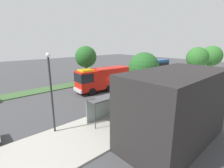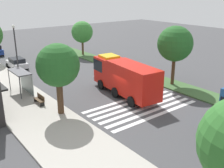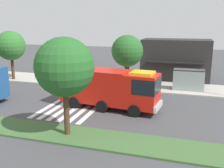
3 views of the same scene
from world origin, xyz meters
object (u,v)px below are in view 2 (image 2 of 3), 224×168
Objects in this scene: fire_truck at (123,76)px; parked_car_west at (17,63)px; bus_stop_shelter at (23,77)px; median_tree_far_west at (175,44)px; bench_near_shelter at (40,99)px; street_lamp at (16,49)px; sidewalk_tree_center at (58,66)px; median_tree_west at (82,32)px.

fire_truck reaches higher than parked_car_west.
median_tree_far_west is (-8.04, -14.97, 3.07)m from bus_stop_shelter.
bench_near_shelter is at bearing 74.86° from median_tree_far_west.
street_lamp is 1.06× the size of sidewalk_tree_center.
median_tree_far_west is at bearing 180.00° from median_tree_west.
fire_truck is at bearing -108.15° from bench_near_shelter.
median_tree_west is (16.02, -14.94, 3.45)m from bench_near_shelter.
street_lamp is (4.58, -1.07, 2.21)m from bus_stop_shelter.
sidewalk_tree_center reaches higher than fire_truck.
median_tree_far_west reaches higher than sidewalk_tree_center.
median_tree_far_west is (-12.62, -13.90, 0.86)m from street_lamp.
street_lamp reaches higher than fire_truck.
fire_truck is 8.95m from bench_near_shelter.
sidewalk_tree_center is at bearing 86.62° from median_tree_far_west.
bus_stop_shelter is at bearing 61.76° from median_tree_far_west.
bus_stop_shelter reaches higher than bench_near_shelter.
median_tree_west reaches higher than bus_stop_shelter.
parked_car_west is 12.61m from median_tree_west.
fire_truck reaches higher than bench_near_shelter.
sidewalk_tree_center is (-3.20, -0.65, 3.98)m from bench_near_shelter.
median_tree_far_west is at bearing -95.14° from fire_truck.
median_tree_far_west reaches higher than median_tree_west.
bench_near_shelter is at bearing -179.58° from bus_stop_shelter.
sidewalk_tree_center is at bearing -174.64° from bus_stop_shelter.
bus_stop_shelter is (-10.49, 2.88, 1.06)m from parked_car_west.
sidewalk_tree_center is at bearing 99.35° from fire_truck.
bus_stop_shelter is 0.55× the size of sidewalk_tree_center.
fire_truck is at bearing -162.76° from parked_car_west.
sidewalk_tree_center is (-11.78, 0.40, 0.48)m from street_lamp.
fire_truck is at bearing -147.07° from street_lamp.
parked_car_west is 0.63× the size of street_lamp.
median_tree_far_west reaches higher than bench_near_shelter.
median_tree_far_west reaches higher than street_lamp.
parked_car_west is 0.74× the size of median_tree_west.
bus_stop_shelter is 19.32m from median_tree_west.
sidewalk_tree_center is at bearing 178.05° from street_lamp.
fire_truck is at bearing -128.74° from bus_stop_shelter.
median_tree_west is at bearing -83.37° from parked_car_west.
median_tree_west is at bearing -51.24° from bus_stop_shelter.
parked_car_west is at bearing -7.09° from sidewalk_tree_center.
bench_near_shelter is at bearing 136.99° from median_tree_west.
fire_truck is 2.76× the size of bus_stop_shelter.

